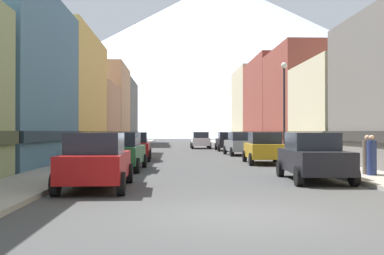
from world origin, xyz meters
The scene contains 26 objects.
ground_plane centered at (0.00, 0.00, 0.00)m, with size 400.00×400.00×0.00m, color #3E3E3E.
sidewalk_left centered at (-6.25, 35.00, 0.07)m, with size 2.50×100.00×0.15m, color gray.
sidewalk_right centered at (6.25, 35.00, 0.07)m, with size 2.50×100.00×0.15m, color gray.
storefront_left_2 centered at (-11.25, 26.55, 4.58)m, with size 7.80×12.94×9.48m.
storefront_left_3 centered at (-12.17, 38.84, 3.29)m, with size 9.64×11.05×6.83m.
storefront_left_4 centered at (-11.87, 50.55, 5.06)m, with size 9.03×11.57×10.45m.
storefront_left_5 centered at (-11.16, 63.48, 4.79)m, with size 7.62×13.91×9.91m.
storefront_right_2 centered at (11.18, 20.76, 3.15)m, with size 7.66×8.68×6.55m.
storefront_right_3 centered at (11.41, 30.07, 4.41)m, with size 8.11×9.95×9.14m.
storefront_right_4 centered at (11.46, 41.49, 4.80)m, with size 8.22×12.67×9.93m.
storefront_right_5 centered at (11.93, 53.55, 5.08)m, with size 9.16×11.41×10.50m.
car_left_0 centered at (-3.80, 4.66, 0.90)m, with size 2.15×4.44×1.78m.
car_left_1 centered at (-3.80, 11.73, 0.90)m, with size 2.21×4.47×1.78m.
car_left_2 centered at (-3.80, 18.99, 0.90)m, with size 2.17×4.45×1.78m.
car_right_0 centered at (3.80, 6.79, 0.90)m, with size 2.25×4.48×1.78m.
car_right_1 centered at (3.80, 15.87, 0.90)m, with size 2.25×4.48×1.78m.
car_right_2 centered at (3.80, 25.10, 0.90)m, with size 2.21×4.47×1.78m.
car_right_3 centered at (3.80, 33.59, 0.90)m, with size 2.10×4.42×1.78m.
car_driving_0 centered at (1.60, 39.45, 0.90)m, with size 2.06×4.40×1.78m.
potted_plant_0 centered at (-7.00, 14.68, 0.58)m, with size 0.54×0.54×0.85m.
potted_plant_1 centered at (7.00, 15.69, 0.66)m, with size 0.55×0.55×0.89m.
pedestrian_0 centered at (-6.25, 16.74, 0.90)m, with size 0.36×0.36×1.64m.
pedestrian_1 centered at (6.25, 7.72, 0.85)m, with size 0.36×0.36×1.54m.
pedestrian_2 centered at (6.25, 7.32, 0.86)m, with size 0.36×0.36×1.54m.
streetlamp_right centered at (5.35, 17.47, 3.99)m, with size 0.36×0.36×5.86m.
mountain_backdrop centered at (27.59, 260.00, 45.96)m, with size 310.74×310.74×91.93m, color silver.
Camera 1 is at (-1.38, -9.96, 1.82)m, focal length 42.91 mm.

